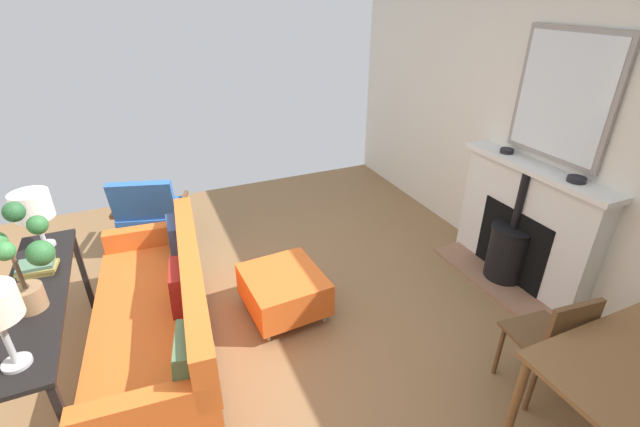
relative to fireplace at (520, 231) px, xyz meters
The scene contains 14 objects.
ground_plane 2.56m from the fireplace, ahead, with size 5.40×5.86×0.01m, color olive.
wall_left 0.90m from the fireplace, 130.13° to the right, with size 0.12×5.86×2.70m, color beige.
fireplace is the anchor object (origin of this frame).
mirror_over_mantel 1.21m from the fireplace, behind, with size 0.04×0.89×1.03m.
mantel_bowl_near 0.75m from the fireplace, 93.21° to the right, with size 0.12×0.12×0.04m.
mantel_bowl_far 0.75m from the fireplace, 93.13° to the left, with size 0.14×0.14×0.04m.
sofa 3.17m from the fireplace, ahead, with size 0.95×2.06×0.82m.
ottoman 2.22m from the fireplace, 10.14° to the right, with size 0.66×0.70×0.38m.
armchair_accent 3.62m from the fireplace, 31.54° to the right, with size 0.80×0.75×0.85m.
console_table 3.85m from the fireplace, ahead, with size 0.37×1.66×0.77m.
table_lamp_near_end 3.99m from the fireplace, 13.49° to the right, with size 0.26×0.26×0.44m.
potted_plant 3.89m from the fireplace, ahead, with size 0.44×0.39×0.66m.
book_stack 3.90m from the fireplace, ahead, with size 0.26×0.18×0.07m.
dining_chair_near_fireplace 1.42m from the fireplace, 51.99° to the left, with size 0.44×0.44×0.85m.
Camera 1 is at (0.56, 2.64, 2.48)m, focal length 24.22 mm.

